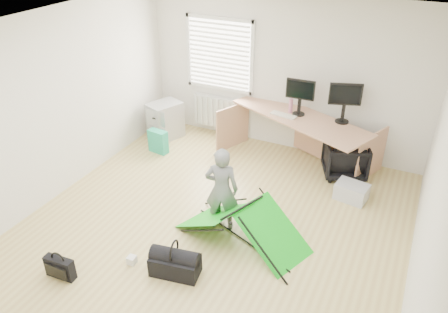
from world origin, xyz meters
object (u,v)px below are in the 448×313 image
at_px(monitor_right, 344,108).
at_px(duffel_bag, 175,265).
at_px(monitor_left, 300,102).
at_px(storage_crate, 352,192).
at_px(filing_cabinet, 165,120).
at_px(thermos, 291,106).
at_px(office_chair, 345,158).
at_px(person, 222,189).
at_px(kite, 242,224).
at_px(desk, 298,139).
at_px(laptop_bag, 60,268).

bearing_deg(monitor_right, duffel_bag, -128.39).
distance_m(monitor_left, storage_crate, 1.68).
xyz_separation_m(filing_cabinet, thermos, (2.32, 0.29, 0.61)).
bearing_deg(storage_crate, duffel_bag, -122.64).
bearing_deg(office_chair, thermos, -32.20).
relative_size(person, duffel_bag, 2.09).
height_order(kite, duffel_bag, kite).
bearing_deg(desk, office_chair, 16.89).
relative_size(desk, monitor_right, 4.87).
relative_size(filing_cabinet, monitor_right, 1.37).
distance_m(filing_cabinet, monitor_left, 2.58).
height_order(thermos, laptop_bag, thermos).
xyz_separation_m(person, duffel_bag, (-0.11, -1.04, -0.48)).
distance_m(desk, monitor_right, 0.94).
bearing_deg(storage_crate, monitor_right, 117.15).
distance_m(office_chair, person, 2.42).
height_order(desk, office_chair, desk).
bearing_deg(monitor_left, person, -100.01).
distance_m(person, kite, 0.52).
bearing_deg(laptop_bag, desk, 62.25).
xyz_separation_m(storage_crate, duffel_bag, (-1.58, -2.47, -0.00)).
xyz_separation_m(monitor_right, storage_crate, (0.43, -0.83, -0.95)).
distance_m(thermos, kite, 2.50).
distance_m(kite, duffel_bag, 1.03).
bearing_deg(monitor_left, monitor_right, -0.20).
distance_m(office_chair, kite, 2.37).
bearing_deg(filing_cabinet, duffel_bag, -34.03).
xyz_separation_m(monitor_left, thermos, (-0.15, 0.02, -0.10)).
relative_size(monitor_left, kite, 0.28).
bearing_deg(filing_cabinet, thermos, 29.21).
bearing_deg(desk, thermos, 179.19).
relative_size(kite, duffel_bag, 2.88).
bearing_deg(thermos, laptop_bag, -110.68).
bearing_deg(kite, duffel_bag, -95.48).
bearing_deg(desk, kite, -66.68).
bearing_deg(filing_cabinet, person, -20.60).
relative_size(storage_crate, duffel_bag, 0.79).
height_order(filing_cabinet, duffel_bag, filing_cabinet).
bearing_deg(storage_crate, thermos, 147.04).
bearing_deg(thermos, monitor_left, -7.65).
bearing_deg(storage_crate, filing_cabinet, 171.45).
height_order(thermos, person, person).
bearing_deg(thermos, desk, -24.56).
bearing_deg(filing_cabinet, desk, 26.63).
distance_m(office_chair, storage_crate, 0.72).
bearing_deg(duffel_bag, person, 74.19).
bearing_deg(monitor_right, storage_crate, -82.00).
bearing_deg(laptop_bag, thermos, 65.19).
height_order(desk, monitor_right, monitor_right).
bearing_deg(storage_crate, office_chair, 111.96).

